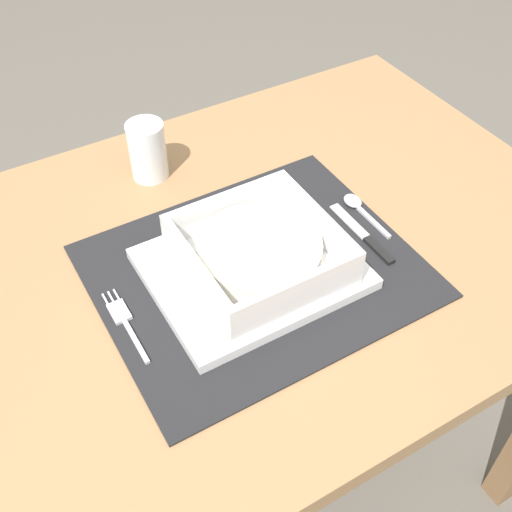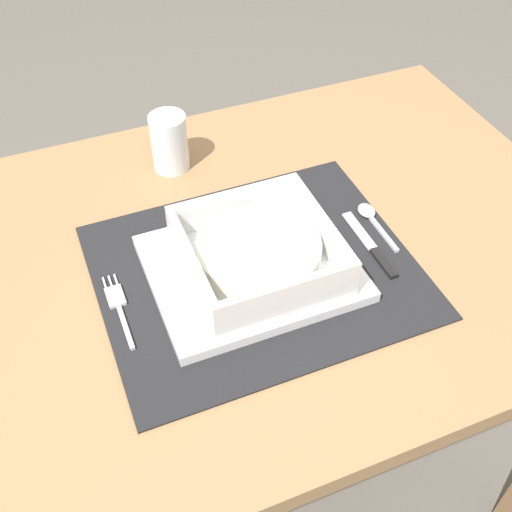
# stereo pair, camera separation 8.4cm
# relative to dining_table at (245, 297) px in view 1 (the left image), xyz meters

# --- Properties ---
(ground_plane) EXTENTS (6.00, 6.00, 0.00)m
(ground_plane) POSITION_rel_dining_table_xyz_m (0.00, 0.00, -0.61)
(ground_plane) COLOR #59544C
(dining_table) EXTENTS (1.01, 0.70, 0.72)m
(dining_table) POSITION_rel_dining_table_xyz_m (0.00, 0.00, 0.00)
(dining_table) COLOR #936D47
(dining_table) RESTS_ON ground
(placemat) EXTENTS (0.42, 0.35, 0.00)m
(placemat) POSITION_rel_dining_table_xyz_m (-0.01, -0.04, 0.10)
(placemat) COLOR black
(placemat) RESTS_ON dining_table
(serving_plate) EXTENTS (0.27, 0.22, 0.02)m
(serving_plate) POSITION_rel_dining_table_xyz_m (-0.01, -0.05, 0.11)
(serving_plate) COLOR white
(serving_plate) RESTS_ON placemat
(porridge_bowl) EXTENTS (0.19, 0.19, 0.06)m
(porridge_bowl) POSITION_rel_dining_table_xyz_m (-0.01, -0.05, 0.14)
(porridge_bowl) COLOR white
(porridge_bowl) RESTS_ON serving_plate
(fork) EXTENTS (0.02, 0.13, 0.00)m
(fork) POSITION_rel_dining_table_xyz_m (-0.19, -0.04, 0.11)
(fork) COLOR silver
(fork) RESTS_ON placemat
(spoon) EXTENTS (0.02, 0.11, 0.01)m
(spoon) POSITION_rel_dining_table_xyz_m (0.19, -0.01, 0.11)
(spoon) COLOR silver
(spoon) RESTS_ON placemat
(butter_knife) EXTENTS (0.01, 0.14, 0.01)m
(butter_knife) POSITION_rel_dining_table_xyz_m (0.16, -0.07, 0.11)
(butter_knife) COLOR black
(butter_knife) RESTS_ON placemat
(drinking_glass) EXTENTS (0.06, 0.06, 0.09)m
(drinking_glass) POSITION_rel_dining_table_xyz_m (-0.04, 0.22, 0.14)
(drinking_glass) COLOR white
(drinking_glass) RESTS_ON dining_table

